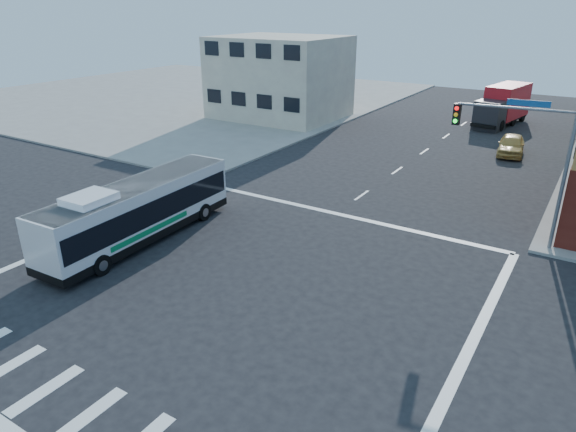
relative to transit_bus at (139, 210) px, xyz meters
The scene contains 7 objects.
ground 6.94m from the transit_bus, 10.70° to the right, with size 120.00×120.00×0.00m, color black.
sidewalk_nw 44.11m from the transit_bus, 130.05° to the left, with size 50.00×50.00×0.15m, color gray.
building_west 30.64m from the transit_bus, 109.88° to the left, with size 12.06×10.06×8.00m.
signal_mast_ne 18.60m from the transit_bus, 30.80° to the left, with size 7.91×1.13×8.07m.
transit_bus is the anchor object (origin of this frame).
box_truck 38.45m from the transit_bus, 75.37° to the left, with size 3.77×8.56×3.72m.
parked_car 29.29m from the transit_bus, 64.52° to the left, with size 1.84×4.58×1.56m, color tan.
Camera 1 is at (11.93, -14.60, 10.97)m, focal length 32.00 mm.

